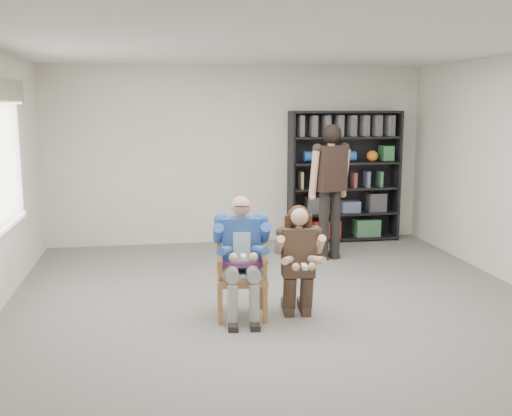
{
  "coord_description": "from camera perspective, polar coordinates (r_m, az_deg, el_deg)",
  "views": [
    {
      "loc": [
        -1.31,
        -5.94,
        2.21
      ],
      "look_at": [
        -0.2,
        0.6,
        1.05
      ],
      "focal_mm": 42.0,
      "sensor_mm": 36.0,
      "label": 1
    }
  ],
  "objects": [
    {
      "name": "floor",
      "position": [
        6.47,
        2.68,
        -10.05
      ],
      "size": [
        6.0,
        7.0,
        0.01
      ],
      "primitive_type": "cube",
      "color": "slate",
      "rests_on": "ground"
    },
    {
      "name": "armchair",
      "position": [
        6.25,
        -1.38,
        -6.0
      ],
      "size": [
        0.62,
        0.6,
        0.99
      ],
      "primitive_type": null,
      "rotation": [
        0.0,
        0.0,
        -0.09
      ],
      "color": "#A97635",
      "rests_on": "floor"
    },
    {
      "name": "seated_man",
      "position": [
        6.21,
        -1.39,
        -4.68
      ],
      "size": [
        0.62,
        0.82,
        1.29
      ],
      "primitive_type": null,
      "rotation": [
        0.0,
        0.0,
        -0.09
      ],
      "color": "#1F429B",
      "rests_on": "floor"
    },
    {
      "name": "window_left",
      "position": [
        7.16,
        -22.91,
        4.49
      ],
      "size": [
        0.16,
        2.0,
        1.75
      ],
      "primitive_type": null,
      "color": "silver",
      "rests_on": "room_shell"
    },
    {
      "name": "room_shell",
      "position": [
        6.14,
        2.78,
        2.32
      ],
      "size": [
        6.0,
        7.0,
        2.8
      ],
      "primitive_type": null,
      "color": "white",
      "rests_on": "ground"
    },
    {
      "name": "kneeling_woman",
      "position": [
        6.22,
        4.09,
        -5.2
      ],
      "size": [
        0.56,
        0.83,
        1.18
      ],
      "primitive_type": null,
      "rotation": [
        0.0,
        0.0,
        -0.09
      ],
      "color": "#37281D",
      "rests_on": "floor"
    },
    {
      "name": "bookshelf",
      "position": [
        9.77,
        8.4,
        2.98
      ],
      "size": [
        1.8,
        0.38,
        2.1
      ],
      "primitive_type": null,
      "color": "black",
      "rests_on": "floor"
    },
    {
      "name": "standing_man",
      "position": [
        8.53,
        7.08,
        1.38
      ],
      "size": [
        0.66,
        0.5,
        1.91
      ],
      "primitive_type": null,
      "rotation": [
        0.0,
        0.0,
        0.32
      ],
      "color": "black",
      "rests_on": "floor"
    }
  ]
}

